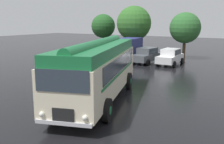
% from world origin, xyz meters
% --- Properties ---
extents(ground_plane, '(120.00, 120.00, 0.00)m').
position_xyz_m(ground_plane, '(0.00, 0.00, 0.00)').
color(ground_plane, black).
extents(vintage_bus, '(5.58, 10.34, 3.49)m').
position_xyz_m(vintage_bus, '(-0.12, -0.27, 1.89)').
color(vintage_bus, beige).
rests_on(vintage_bus, ground).
extents(car_near_left, '(2.18, 4.31, 1.66)m').
position_xyz_m(car_near_left, '(-3.28, 13.49, 0.85)').
color(car_near_left, '#4C5156').
rests_on(car_near_left, ground).
extents(car_mid_left, '(2.02, 4.23, 1.66)m').
position_xyz_m(car_mid_left, '(-0.75, 13.72, 0.85)').
color(car_mid_left, silver).
rests_on(car_mid_left, ground).
extents(box_van, '(2.73, 5.92, 2.50)m').
position_xyz_m(box_van, '(-6.06, 14.05, 1.36)').
color(box_van, navy).
rests_on(box_van, ground).
extents(tree_far_left, '(3.48, 3.48, 5.44)m').
position_xyz_m(tree_far_left, '(-13.37, 20.21, 3.68)').
color(tree_far_left, '#4C3823').
rests_on(tree_far_left, ground).
extents(tree_left_of_centre, '(4.51, 4.51, 6.41)m').
position_xyz_m(tree_left_of_centre, '(-7.51, 18.92, 4.12)').
color(tree_left_of_centre, '#4C3823').
rests_on(tree_left_of_centre, ground).
extents(tree_centre, '(3.61, 3.61, 5.48)m').
position_xyz_m(tree_centre, '(-0.74, 18.76, 3.70)').
color(tree_centre, '#4C3823').
rests_on(tree_centre, ground).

